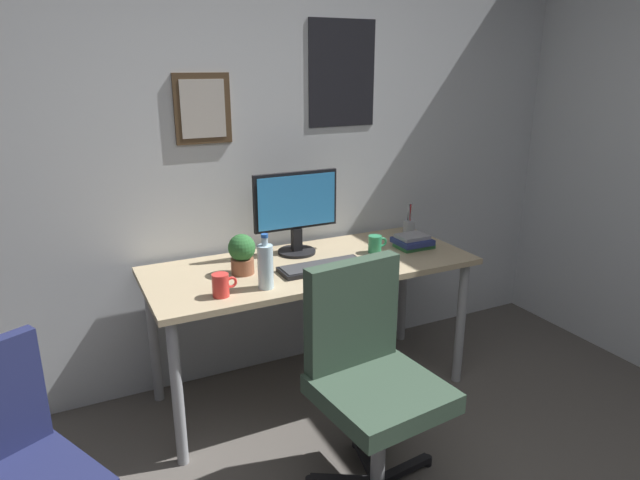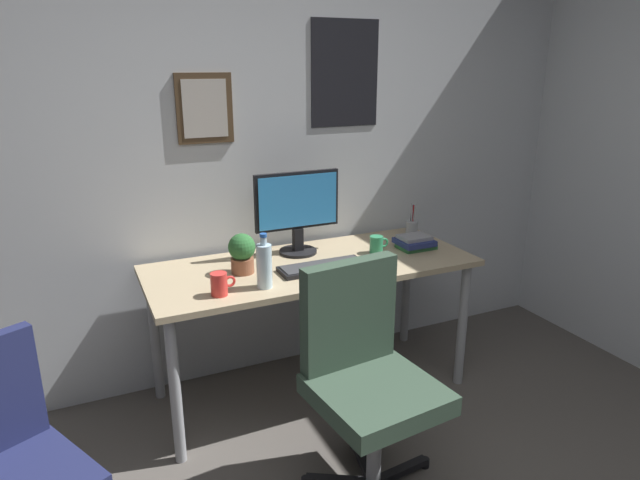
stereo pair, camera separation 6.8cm
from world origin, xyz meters
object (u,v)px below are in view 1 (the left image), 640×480
object	(u,v)px
coffee_mug_far	(221,285)
keyboard	(322,267)
side_chair	(6,471)
monitor	(296,209)
office_chair	(369,369)
computer_mouse	(377,258)
coffee_mug_near	(375,244)
pen_cup	(409,228)
water_bottle	(265,266)
book_stack_left	(413,242)
potted_plant	(242,253)

from	to	relation	value
coffee_mug_far	keyboard	bearing A→B (deg)	10.74
side_chair	monitor	size ratio (longest dim) A/B	1.90
office_chair	computer_mouse	world-z (taller)	office_chair
computer_mouse	monitor	bearing A→B (deg)	135.78
office_chair	computer_mouse	xyz separation A→B (m)	(0.40, 0.59, 0.22)
office_chair	coffee_mug_near	bearing A→B (deg)	57.16
office_chair	pen_cup	bearing A→B (deg)	47.98
side_chair	water_bottle	world-z (taller)	water_bottle
pen_cup	side_chair	bearing A→B (deg)	-157.63
side_chair	book_stack_left	xyz separation A→B (m)	(1.97, 0.67, 0.27)
side_chair	computer_mouse	size ratio (longest dim) A/B	7.95
computer_mouse	potted_plant	world-z (taller)	potted_plant
office_chair	water_bottle	xyz separation A→B (m)	(-0.24, 0.51, 0.31)
keyboard	monitor	bearing A→B (deg)	92.68
keyboard	computer_mouse	world-z (taller)	computer_mouse
water_bottle	book_stack_left	xyz separation A→B (m)	(0.92, 0.18, -0.07)
office_chair	book_stack_left	size ratio (longest dim) A/B	4.75
coffee_mug_near	book_stack_left	distance (m)	0.23
coffee_mug_near	potted_plant	size ratio (longest dim) A/B	0.56
side_chair	coffee_mug_near	size ratio (longest dim) A/B	8.04
computer_mouse	keyboard	bearing A→B (deg)	175.69
monitor	book_stack_left	distance (m)	0.67
side_chair	keyboard	distance (m)	1.52
side_chair	book_stack_left	bearing A→B (deg)	18.79
book_stack_left	pen_cup	bearing A→B (deg)	61.35
coffee_mug_near	monitor	bearing A→B (deg)	155.18
monitor	keyboard	bearing A→B (deg)	-87.32
monitor	keyboard	distance (m)	0.36
monitor	water_bottle	world-z (taller)	monitor
monitor	water_bottle	size ratio (longest dim) A/B	1.82
potted_plant	office_chair	bearing A→B (deg)	-69.52
monitor	potted_plant	bearing A→B (deg)	-155.33
office_chair	coffee_mug_near	distance (m)	0.89
coffee_mug_far	book_stack_left	world-z (taller)	coffee_mug_far
keyboard	side_chair	bearing A→B (deg)	-156.83
computer_mouse	coffee_mug_near	world-z (taller)	coffee_mug_near
keyboard	water_bottle	size ratio (longest dim) A/B	1.70
water_bottle	coffee_mug_far	world-z (taller)	water_bottle
potted_plant	monitor	bearing A→B (deg)	24.67
coffee_mug_near	keyboard	bearing A→B (deg)	-163.88
water_bottle	coffee_mug_far	distance (m)	0.21
monitor	coffee_mug_near	distance (m)	0.46
potted_plant	book_stack_left	world-z (taller)	potted_plant
book_stack_left	water_bottle	bearing A→B (deg)	-169.04
potted_plant	pen_cup	distance (m)	1.07
keyboard	book_stack_left	distance (m)	0.60
keyboard	office_chair	bearing A→B (deg)	-98.87
pen_cup	book_stack_left	distance (m)	0.21
monitor	potted_plant	xyz separation A→B (m)	(-0.35, -0.16, -0.13)
side_chair	pen_cup	world-z (taller)	pen_cup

